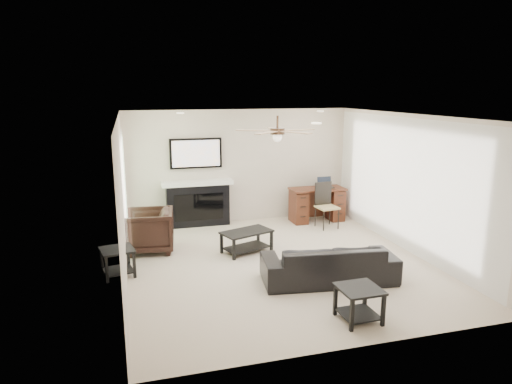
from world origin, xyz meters
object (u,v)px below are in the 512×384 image
(armchair, at_px, (149,231))
(coffee_table, at_px, (247,242))
(sofa, at_px, (329,263))
(desk, at_px, (317,205))
(fireplace_unit, at_px, (197,183))

(armchair, height_order, coffee_table, armchair)
(armchair, bearing_deg, sofa, 56.78)
(coffee_table, distance_m, desk, 2.58)
(sofa, xyz_separation_m, desk, (1.14, 3.16, 0.08))
(armchair, bearing_deg, desk, 111.48)
(fireplace_unit, bearing_deg, coffee_table, -72.64)
(coffee_table, xyz_separation_m, desk, (2.04, 1.56, 0.18))
(sofa, xyz_separation_m, armchair, (-2.60, 2.15, 0.09))
(sofa, height_order, armchair, armchair)
(armchair, distance_m, desk, 3.88)
(armchair, distance_m, coffee_table, 1.80)
(armchair, xyz_separation_m, coffee_table, (1.70, -0.55, -0.19))
(armchair, xyz_separation_m, fireplace_unit, (1.10, 1.36, 0.57))
(coffee_table, bearing_deg, sofa, -80.32)
(sofa, distance_m, armchair, 3.37)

